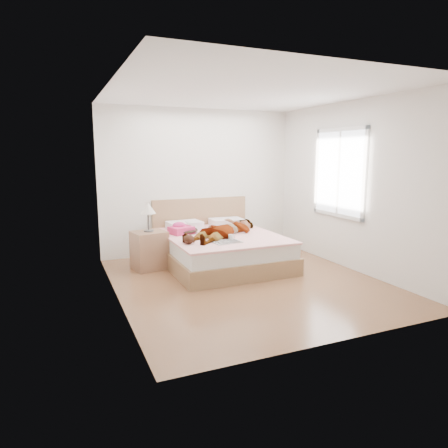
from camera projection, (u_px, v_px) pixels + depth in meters
The scene contains 11 objects.
ground at pixel (247, 282), 5.69m from camera, with size 4.00×4.00×0.00m, color #4C2C17.
woman at pixel (225, 227), 6.45m from camera, with size 0.64×1.72×0.24m, color white.
hair at pixel (183, 230), 6.65m from camera, with size 0.48×0.59×0.09m, color black.
phone at pixel (188, 223), 6.61m from camera, with size 0.04×0.09×0.01m, color silver.
room_shell at pixel (339, 173), 6.39m from camera, with size 4.00×4.00×4.00m.
bed at pixel (220, 247), 6.58m from camera, with size 1.80×2.08×1.00m.
towel at pixel (181, 229), 6.53m from camera, with size 0.43×0.39×0.19m.
magazine at pixel (227, 242), 5.89m from camera, with size 0.44×0.31×0.02m.
coffee_mug at pixel (231, 237), 6.05m from camera, with size 0.11×0.09×0.09m.
plush_toy at pixel (189, 239), 5.80m from camera, with size 0.16×0.24×0.13m.
nightstand at pixel (149, 247), 6.28m from camera, with size 0.57×0.52×1.06m.
Camera 1 is at (-2.45, -4.90, 1.80)m, focal length 32.00 mm.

